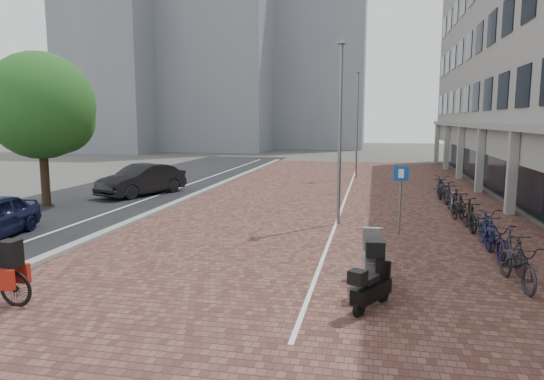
{
  "coord_description": "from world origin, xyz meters",
  "views": [
    {
      "loc": [
        3.47,
        -10.57,
        3.76
      ],
      "look_at": [
        0.0,
        6.0,
        1.3
      ],
      "focal_mm": 32.21,
      "sensor_mm": 36.0,
      "label": 1
    }
  ],
  "objects_px": {
    "scooter_mid": "(372,287)",
    "parking_sign": "(401,190)",
    "car_dark": "(142,180)",
    "scooter_front": "(372,259)"
  },
  "relations": [
    {
      "from": "scooter_mid",
      "to": "parking_sign",
      "type": "height_order",
      "value": "parking_sign"
    },
    {
      "from": "car_dark",
      "to": "scooter_mid",
      "type": "bearing_deg",
      "value": -27.18
    },
    {
      "from": "car_dark",
      "to": "parking_sign",
      "type": "height_order",
      "value": "parking_sign"
    },
    {
      "from": "parking_sign",
      "to": "scooter_mid",
      "type": "bearing_deg",
      "value": -97.0
    },
    {
      "from": "scooter_mid",
      "to": "parking_sign",
      "type": "distance_m",
      "value": 6.75
    },
    {
      "from": "scooter_front",
      "to": "parking_sign",
      "type": "height_order",
      "value": "parking_sign"
    },
    {
      "from": "car_dark",
      "to": "scooter_mid",
      "type": "height_order",
      "value": "car_dark"
    },
    {
      "from": "parking_sign",
      "to": "car_dark",
      "type": "bearing_deg",
      "value": 153.34
    },
    {
      "from": "scooter_front",
      "to": "parking_sign",
      "type": "distance_m",
      "value": 5.32
    },
    {
      "from": "car_dark",
      "to": "parking_sign",
      "type": "relative_size",
      "value": 2.06
    }
  ]
}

